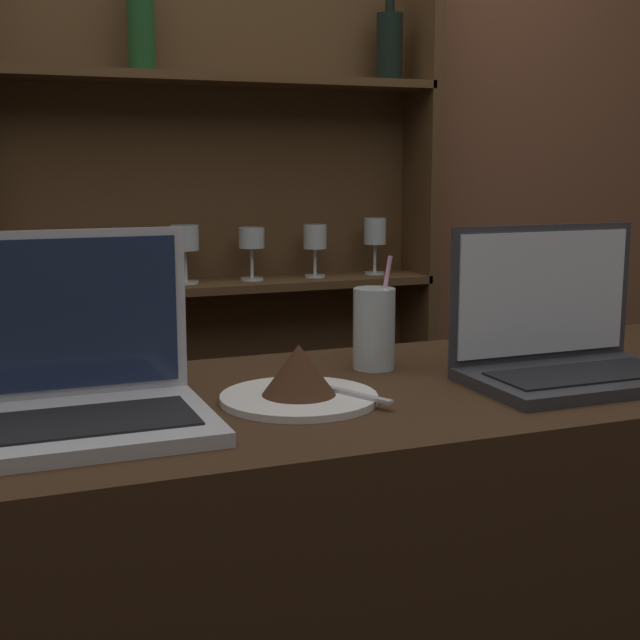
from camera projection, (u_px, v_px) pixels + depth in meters
The scene contains 6 objects.
back_wall at pixel (172, 173), 2.21m from camera, with size 7.00×0.06×2.70m.
back_shelf at pixel (216, 308), 2.23m from camera, with size 1.13×0.18×1.96m.
laptop_near at pixel (67, 386), 1.10m from camera, with size 0.34×0.24×0.24m.
laptop_far at pixel (565, 345), 1.34m from camera, with size 0.33×0.20×0.23m.
cake_plate at pixel (299, 381), 1.22m from camera, with size 0.22×0.22×0.08m.
water_glass at pixel (374, 328), 1.41m from camera, with size 0.07×0.07×0.18m.
Camera 1 is at (-0.48, -0.87, 1.37)m, focal length 50.00 mm.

